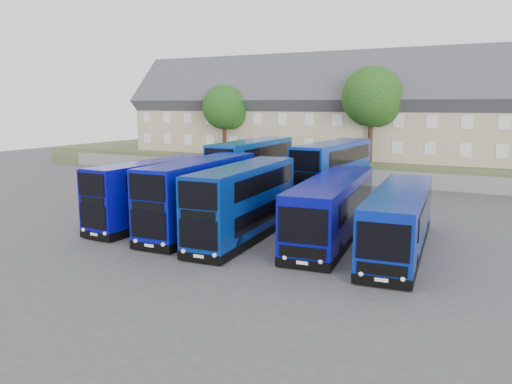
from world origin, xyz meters
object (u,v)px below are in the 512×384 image
at_px(dd_front_left, 153,193).
at_px(coach_east_a, 332,209).
at_px(dd_front_mid, 200,196).
at_px(tree_mid, 374,99).
at_px(tree_west, 226,109).

height_order(dd_front_left, coach_east_a, dd_front_left).
height_order(dd_front_mid, coach_east_a, dd_front_mid).
bearing_deg(tree_mid, dd_front_left, -109.53).
relative_size(coach_east_a, tree_mid, 1.39).
height_order(dd_front_left, tree_mid, tree_mid).
relative_size(dd_front_mid, tree_west, 1.41).
bearing_deg(dd_front_mid, tree_mid, 75.35).
bearing_deg(coach_east_a, tree_mid, 92.46).
bearing_deg(tree_mid, tree_west, -178.21).
xyz_separation_m(dd_front_left, tree_west, (-7.79, 22.65, 5.10)).
height_order(tree_west, tree_mid, tree_mid).
height_order(dd_front_left, dd_front_mid, dd_front_mid).
bearing_deg(tree_mid, dd_front_mid, -101.17).
distance_m(dd_front_left, tree_mid, 25.32).
height_order(coach_east_a, tree_mid, tree_mid).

